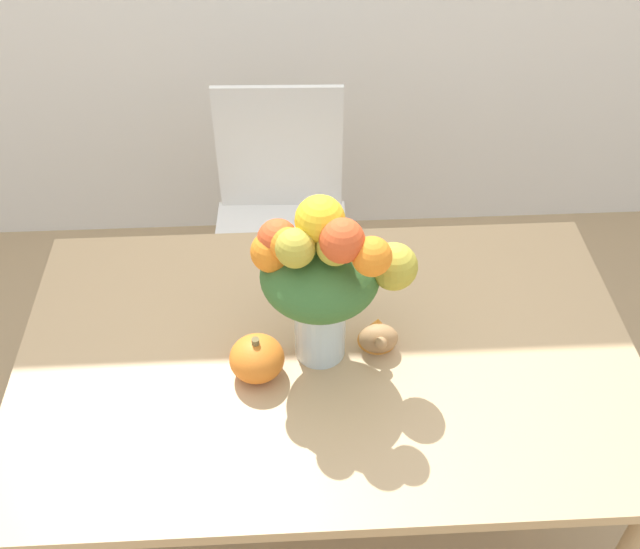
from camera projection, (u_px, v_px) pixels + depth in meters
name	position (u px, v px, depth m)	size (l,w,h in m)	color
ground_plane	(326.00, 516.00, 2.18)	(12.00, 12.00, 0.00)	tan
dining_table	(327.00, 378.00, 1.75)	(1.40, 0.87, 0.72)	tan
flower_vase	(322.00, 275.00, 1.52)	(0.34, 0.25, 0.43)	silver
pumpkin	(257.00, 358.00, 1.61)	(0.12, 0.12, 0.11)	orange
turkey_figurine	(378.00, 333.00, 1.68)	(0.09, 0.12, 0.07)	#A87A4C
dining_chair_near_window	(281.00, 226.00, 2.40)	(0.43, 0.43, 0.90)	white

